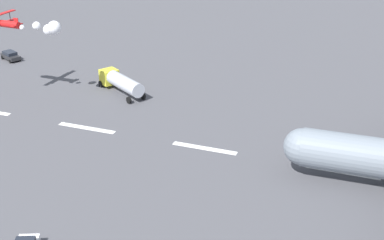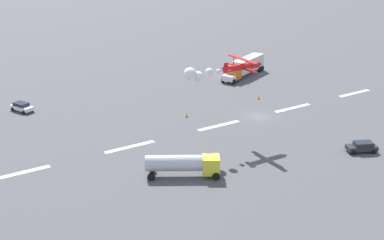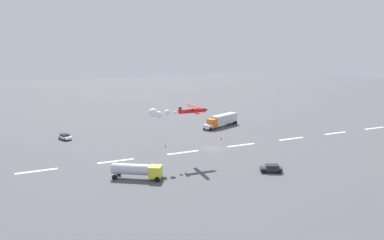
# 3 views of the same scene
# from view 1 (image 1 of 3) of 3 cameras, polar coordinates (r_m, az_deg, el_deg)

# --- Properties ---
(runway_stripe_6) EXTENTS (8.00, 0.90, 0.01)m
(runway_stripe_6) POSITION_cam_1_polar(r_m,az_deg,el_deg) (70.50, -11.09, -0.83)
(runway_stripe_6) COLOR white
(runway_stripe_6) RESTS_ON ground
(runway_stripe_7) EXTENTS (8.00, 0.90, 0.01)m
(runway_stripe_7) POSITION_cam_1_polar(r_m,az_deg,el_deg) (64.16, 1.34, -3.00)
(runway_stripe_7) COLOR white
(runway_stripe_7) RESTS_ON ground
(runway_stripe_8) EXTENTS (8.00, 0.90, 0.01)m
(runway_stripe_8) POSITION_cam_1_polar(r_m,az_deg,el_deg) (61.48, 15.68, -5.32)
(runway_stripe_8) COLOR white
(runway_stripe_8) RESTS_ON ground
(stunt_biplane_red) EXTENTS (13.56, 6.52, 2.19)m
(stunt_biplane_red) POSITION_cam_1_polar(r_m,az_deg,el_deg) (77.18, -16.88, 9.53)
(stunt_biplane_red) COLOR red
(fuel_tanker_truck) EXTENTS (9.37, 7.22, 2.90)m
(fuel_tanker_truck) POSITION_cam_1_polar(r_m,az_deg,el_deg) (80.45, -7.55, 4.01)
(fuel_tanker_truck) COLOR yellow
(fuel_tanker_truck) RESTS_ON ground
(airport_staff_sedan) EXTENTS (4.62, 3.50, 1.52)m
(airport_staff_sedan) POSITION_cam_1_polar(r_m,az_deg,el_deg) (100.20, -18.69, 6.49)
(airport_staff_sedan) COLOR #262628
(airport_staff_sedan) RESTS_ON ground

